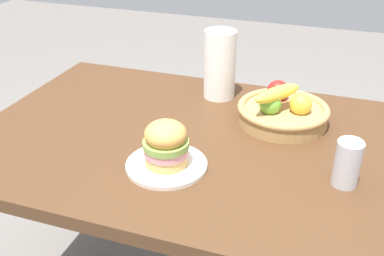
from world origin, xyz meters
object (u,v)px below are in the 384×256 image
(sandwich, at_px, (166,143))
(soda_can, at_px, (347,163))
(plate, at_px, (167,165))
(fruit_basket, at_px, (283,110))
(paper_towel_roll, at_px, (220,65))

(sandwich, bearing_deg, soda_can, 9.52)
(plate, xyz_separation_m, sandwich, (0.00, 0.00, 0.07))
(sandwich, xyz_separation_m, fruit_basket, (0.25, 0.36, -0.03))
(plate, height_order, fruit_basket, fruit_basket)
(plate, relative_size, sandwich, 1.75)
(plate, height_order, sandwich, sandwich)
(sandwich, distance_m, fruit_basket, 0.44)
(sandwich, distance_m, paper_towel_roll, 0.49)
(fruit_basket, xyz_separation_m, paper_towel_roll, (-0.25, 0.13, 0.08))
(plate, height_order, soda_can, soda_can)
(sandwich, relative_size, fruit_basket, 0.43)
(plate, relative_size, soda_can, 1.76)
(plate, height_order, paper_towel_roll, paper_towel_roll)
(sandwich, bearing_deg, paper_towel_roll, 89.41)
(soda_can, xyz_separation_m, fruit_basket, (-0.21, 0.28, -0.02))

